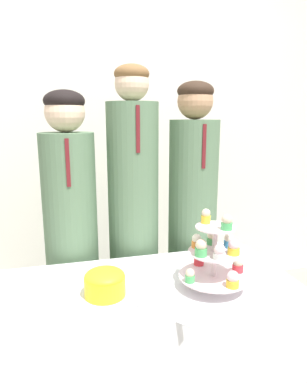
% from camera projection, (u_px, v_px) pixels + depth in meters
% --- Properties ---
extents(wall_back, '(9.00, 0.06, 2.70)m').
position_uv_depth(wall_back, '(103.00, 122.00, 2.49)').
color(wall_back, silver).
rests_on(wall_back, ground_plane).
extents(table, '(1.27, 0.58, 0.71)m').
position_uv_depth(table, '(143.00, 359.00, 1.48)').
color(table, white).
rests_on(table, ground_plane).
extents(round_cake, '(0.20, 0.20, 0.12)m').
position_uv_depth(round_cake, '(105.00, 284.00, 1.29)').
color(round_cake, white).
rests_on(round_cake, table).
extents(cake_knife, '(0.20, 0.24, 0.01)m').
position_uv_depth(cake_knife, '(143.00, 307.00, 1.24)').
color(cake_knife, silver).
rests_on(cake_knife, table).
extents(cupcake_stand, '(0.28, 0.28, 0.32)m').
position_uv_depth(cupcake_stand, '(216.00, 254.00, 1.35)').
color(cupcake_stand, silver).
rests_on(cupcake_stand, table).
extents(student_0, '(0.27, 0.27, 1.51)m').
position_uv_depth(student_0, '(72.00, 245.00, 1.77)').
color(student_0, '#567556').
rests_on(student_0, ground_plane).
extents(student_1, '(0.27, 0.27, 1.64)m').
position_uv_depth(student_1, '(134.00, 230.00, 1.84)').
color(student_1, '#567556').
rests_on(student_1, ground_plane).
extents(student_2, '(0.27, 0.27, 1.57)m').
position_uv_depth(student_2, '(192.00, 230.00, 1.93)').
color(student_2, '#567556').
rests_on(student_2, ground_plane).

